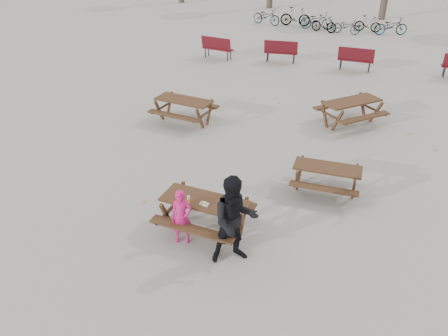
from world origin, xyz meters
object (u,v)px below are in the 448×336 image
at_px(food_tray, 204,204).
at_px(soda_bottle, 189,199).
at_px(child, 182,217).
at_px(picnic_table_east, 326,179).
at_px(main_picnic_table, 205,207).
at_px(adult, 235,221).
at_px(picnic_table_far, 350,113).
at_px(picnic_table_north, 184,111).

bearing_deg(food_tray, soda_bottle, -171.14).
xyz_separation_m(child, picnic_table_east, (2.28, 3.04, -0.26)).
relative_size(main_picnic_table, child, 1.49).
height_order(main_picnic_table, soda_bottle, soda_bottle).
distance_m(child, adult, 1.21).
relative_size(food_tray, adult, 0.10).
xyz_separation_m(soda_bottle, picnic_table_far, (2.13, 7.00, -0.44)).
bearing_deg(picnic_table_east, child, -131.92).
distance_m(food_tray, picnic_table_north, 5.90).
relative_size(picnic_table_north, picnic_table_far, 0.97).
distance_m(main_picnic_table, picnic_table_far, 7.05).
relative_size(child, picnic_table_far, 0.64).
bearing_deg(main_picnic_table, soda_bottle, -140.48).
xyz_separation_m(food_tray, adult, (0.83, -0.42, 0.12)).
xyz_separation_m(adult, picnic_table_east, (1.11, 3.11, -0.58)).
bearing_deg(main_picnic_table, picnic_table_far, 74.57).
height_order(main_picnic_table, picnic_table_east, main_picnic_table).
xyz_separation_m(soda_bottle, picnic_table_east, (2.27, 2.74, -0.51)).
relative_size(food_tray, picnic_table_north, 0.10).
height_order(picnic_table_north, picnic_table_far, picnic_table_far).
relative_size(soda_bottle, picnic_table_north, 0.09).
bearing_deg(picnic_table_north, soda_bottle, -57.44).
height_order(adult, picnic_table_far, adult).
bearing_deg(picnic_table_north, picnic_table_east, -20.89).
relative_size(soda_bottle, adult, 0.09).
xyz_separation_m(main_picnic_table, child, (-0.27, -0.51, 0.02)).
bearing_deg(soda_bottle, picnic_table_north, 119.04).
height_order(main_picnic_table, food_tray, food_tray).
height_order(food_tray, adult, adult).
relative_size(main_picnic_table, picnic_table_east, 1.14).
xyz_separation_m(food_tray, child, (-0.34, -0.35, -0.19)).
xyz_separation_m(picnic_table_east, picnic_table_far, (-0.13, 4.26, 0.06)).
bearing_deg(child, picnic_table_north, 96.97).
xyz_separation_m(soda_bottle, child, (-0.01, -0.30, -0.24)).
bearing_deg(soda_bottle, food_tray, 8.86).
distance_m(soda_bottle, picnic_table_east, 3.59).
bearing_deg(soda_bottle, picnic_table_far, 73.08).
relative_size(food_tray, picnic_table_east, 0.11).
height_order(soda_bottle, adult, adult).
distance_m(food_tray, child, 0.52).
bearing_deg(food_tray, adult, -26.67).
height_order(soda_bottle, child, child).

